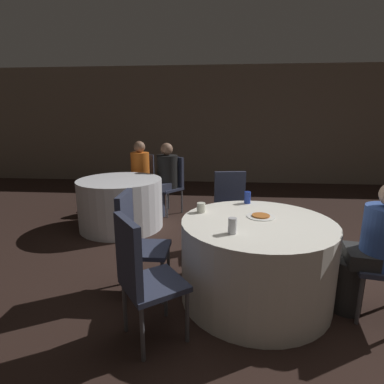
{
  "coord_description": "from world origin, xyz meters",
  "views": [
    {
      "loc": [
        -0.44,
        -2.44,
        1.57
      ],
      "look_at": [
        -0.7,
        0.59,
        0.82
      ],
      "focal_mm": 28.0,
      "sensor_mm": 36.0,
      "label": 1
    }
  ],
  "objects_px": {
    "table_far": "(121,203)",
    "person_orange_shirt": "(139,177)",
    "chair_far_north": "(142,177)",
    "person_black_shirt": "(164,179)",
    "chair_far_northeast": "(172,180)",
    "soda_can_blue": "(247,197)",
    "chair_near_north": "(231,205)",
    "pizza_plate_near": "(261,216)",
    "soda_can_silver": "(232,226)",
    "table_near": "(256,260)",
    "chair_near_southwest": "(141,271)",
    "person_blue_shirt": "(374,249)",
    "chair_near_west": "(135,236)"
  },
  "relations": [
    {
      "from": "table_near",
      "to": "chair_far_northeast",
      "type": "relative_size",
      "value": 1.38
    },
    {
      "from": "person_orange_shirt",
      "to": "soda_can_blue",
      "type": "distance_m",
      "value": 2.57
    },
    {
      "from": "chair_far_north",
      "to": "person_orange_shirt",
      "type": "bearing_deg",
      "value": 90.0
    },
    {
      "from": "person_black_shirt",
      "to": "chair_far_northeast",
      "type": "bearing_deg",
      "value": -90.0
    },
    {
      "from": "chair_far_north",
      "to": "person_black_shirt",
      "type": "height_order",
      "value": "person_black_shirt"
    },
    {
      "from": "soda_can_silver",
      "to": "soda_can_blue",
      "type": "height_order",
      "value": "same"
    },
    {
      "from": "chair_near_north",
      "to": "soda_can_silver",
      "type": "bearing_deg",
      "value": 78.14
    },
    {
      "from": "person_orange_shirt",
      "to": "person_black_shirt",
      "type": "height_order",
      "value": "person_orange_shirt"
    },
    {
      "from": "chair_near_west",
      "to": "pizza_plate_near",
      "type": "distance_m",
      "value": 1.13
    },
    {
      "from": "person_blue_shirt",
      "to": "person_orange_shirt",
      "type": "bearing_deg",
      "value": 54.38
    },
    {
      "from": "chair_far_northeast",
      "to": "soda_can_silver",
      "type": "bearing_deg",
      "value": 146.08
    },
    {
      "from": "pizza_plate_near",
      "to": "soda_can_silver",
      "type": "distance_m",
      "value": 0.5
    },
    {
      "from": "soda_can_blue",
      "to": "pizza_plate_near",
      "type": "bearing_deg",
      "value": -79.66
    },
    {
      "from": "chair_far_north",
      "to": "person_orange_shirt",
      "type": "xyz_separation_m",
      "value": [
        -0.01,
        -0.17,
        0.04
      ]
    },
    {
      "from": "person_black_shirt",
      "to": "soda_can_blue",
      "type": "height_order",
      "value": "person_black_shirt"
    },
    {
      "from": "table_near",
      "to": "soda_can_silver",
      "type": "bearing_deg",
      "value": -127.43
    },
    {
      "from": "table_near",
      "to": "chair_near_southwest",
      "type": "height_order",
      "value": "chair_near_southwest"
    },
    {
      "from": "soda_can_silver",
      "to": "table_far",
      "type": "bearing_deg",
      "value": 127.9
    },
    {
      "from": "chair_far_northeast",
      "to": "soda_can_blue",
      "type": "distance_m",
      "value": 2.21
    },
    {
      "from": "table_near",
      "to": "chair_far_north",
      "type": "distance_m",
      "value": 3.17
    },
    {
      "from": "table_far",
      "to": "person_orange_shirt",
      "type": "distance_m",
      "value": 0.89
    },
    {
      "from": "soda_can_blue",
      "to": "chair_near_north",
      "type": "bearing_deg",
      "value": 105.75
    },
    {
      "from": "chair_far_northeast",
      "to": "person_blue_shirt",
      "type": "xyz_separation_m",
      "value": [
        2.02,
        -2.62,
        0.01
      ]
    },
    {
      "from": "chair_near_north",
      "to": "pizza_plate_near",
      "type": "xyz_separation_m",
      "value": [
        0.22,
        -0.94,
        0.17
      ]
    },
    {
      "from": "chair_near_southwest",
      "to": "person_blue_shirt",
      "type": "bearing_deg",
      "value": 68.66
    },
    {
      "from": "person_blue_shirt",
      "to": "chair_far_northeast",
      "type": "bearing_deg",
      "value": 47.87
    },
    {
      "from": "table_far",
      "to": "soda_can_blue",
      "type": "bearing_deg",
      "value": -32.78
    },
    {
      "from": "pizza_plate_near",
      "to": "soda_can_blue",
      "type": "xyz_separation_m",
      "value": [
        -0.08,
        0.44,
        0.05
      ]
    },
    {
      "from": "chair_far_north",
      "to": "soda_can_silver",
      "type": "xyz_separation_m",
      "value": [
        1.45,
        -2.98,
        0.23
      ]
    },
    {
      "from": "chair_far_north",
      "to": "table_far",
      "type": "bearing_deg",
      "value": 90.0
    },
    {
      "from": "chair_near_west",
      "to": "chair_far_north",
      "type": "xyz_separation_m",
      "value": [
        -0.61,
        2.69,
        0.0
      ]
    },
    {
      "from": "chair_near_southwest",
      "to": "chair_near_west",
      "type": "distance_m",
      "value": 0.66
    },
    {
      "from": "chair_near_west",
      "to": "chair_near_southwest",
      "type": "bearing_deg",
      "value": 17.82
    },
    {
      "from": "soda_can_blue",
      "to": "person_orange_shirt",
      "type": "bearing_deg",
      "value": 130.18
    },
    {
      "from": "chair_near_southwest",
      "to": "chair_near_north",
      "type": "xyz_separation_m",
      "value": [
        0.68,
        1.7,
        0.0
      ]
    },
    {
      "from": "table_far",
      "to": "soda_can_silver",
      "type": "distance_m",
      "value": 2.52
    },
    {
      "from": "table_far",
      "to": "person_black_shirt",
      "type": "height_order",
      "value": "person_black_shirt"
    },
    {
      "from": "table_near",
      "to": "pizza_plate_near",
      "type": "height_order",
      "value": "pizza_plate_near"
    },
    {
      "from": "table_near",
      "to": "person_black_shirt",
      "type": "relative_size",
      "value": 1.1
    },
    {
      "from": "chair_near_southwest",
      "to": "chair_far_north",
      "type": "relative_size",
      "value": 1.0
    },
    {
      "from": "table_near",
      "to": "table_far",
      "type": "xyz_separation_m",
      "value": [
        -1.76,
        1.66,
        0.0
      ]
    },
    {
      "from": "chair_far_northeast",
      "to": "soda_can_blue",
      "type": "relative_size",
      "value": 7.76
    },
    {
      "from": "pizza_plate_near",
      "to": "table_far",
      "type": "bearing_deg",
      "value": 139.37
    },
    {
      "from": "person_orange_shirt",
      "to": "soda_can_silver",
      "type": "relative_size",
      "value": 9.83
    },
    {
      "from": "person_blue_shirt",
      "to": "person_black_shirt",
      "type": "relative_size",
      "value": 0.94
    },
    {
      "from": "chair_far_northeast",
      "to": "soda_can_blue",
      "type": "bearing_deg",
      "value": 157.76
    },
    {
      "from": "person_black_shirt",
      "to": "soda_can_silver",
      "type": "relative_size",
      "value": 9.74
    },
    {
      "from": "table_far",
      "to": "person_blue_shirt",
      "type": "relative_size",
      "value": 1.08
    },
    {
      "from": "table_near",
      "to": "pizza_plate_near",
      "type": "relative_size",
      "value": 5.22
    },
    {
      "from": "table_far",
      "to": "person_blue_shirt",
      "type": "distance_m",
      "value": 3.22
    }
  ]
}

